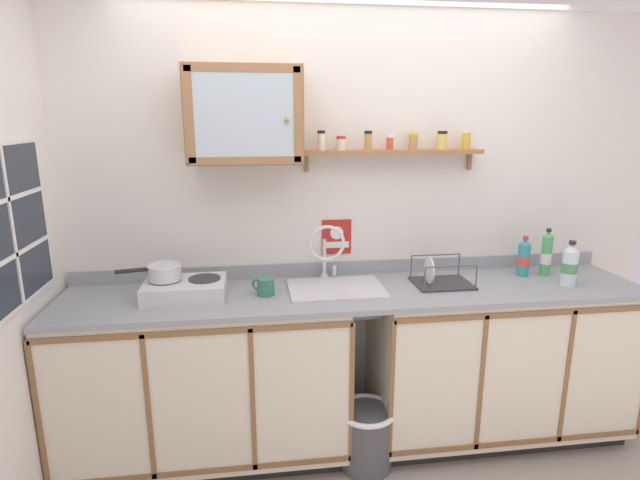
{
  "coord_description": "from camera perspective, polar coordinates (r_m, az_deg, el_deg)",
  "views": [
    {
      "loc": [
        -0.56,
        -2.28,
        1.88
      ],
      "look_at": [
        -0.19,
        0.4,
        1.22
      ],
      "focal_mm": 28.15,
      "sensor_mm": 36.0,
      "label": 1
    }
  ],
  "objects": [
    {
      "name": "sink",
      "position": [
        2.79,
        1.64,
        -5.57
      ],
      "size": [
        0.52,
        0.42,
        0.46
      ],
      "color": "silver",
      "rests_on": "countertop"
    },
    {
      "name": "countertop",
      "position": [
        2.78,
        4.29,
        -5.93
      ],
      "size": [
        3.19,
        0.62,
        0.03
      ],
      "primitive_type": "cube",
      "color": "gray",
      "rests_on": "lower_cabinet_run"
    },
    {
      "name": "bottle_detergent_teal_1",
      "position": [
        3.22,
        22.15,
        -1.91
      ],
      "size": [
        0.07,
        0.07,
        0.24
      ],
      "color": "teal",
      "rests_on": "countertop"
    },
    {
      "name": "back_wall",
      "position": [
        2.99,
        3.13,
        2.16
      ],
      "size": [
        3.83,
        0.07,
        2.55
      ],
      "color": "silver",
      "rests_on": "ground"
    },
    {
      "name": "dish_rack",
      "position": [
        2.92,
        13.5,
        -4.48
      ],
      "size": [
        0.32,
        0.26,
        0.16
      ],
      "color": "#333338",
      "rests_on": "countertop"
    },
    {
      "name": "lower_cabinet_run",
      "position": [
        2.94,
        -12.76,
        -15.36
      ],
      "size": [
        1.53,
        0.6,
        0.93
      ],
      "color": "black",
      "rests_on": "ground"
    },
    {
      "name": "floor",
      "position": [
        3.01,
        5.16,
        -25.06
      ],
      "size": [
        6.23,
        6.23,
        0.0
      ],
      "primitive_type": "plane",
      "color": "#9E9384",
      "rests_on": "ground"
    },
    {
      "name": "saucepan",
      "position": [
        2.75,
        -17.34,
        -3.44
      ],
      "size": [
        0.33,
        0.17,
        0.08
      ],
      "color": "silver",
      "rests_on": "hot_plate_stove"
    },
    {
      "name": "window",
      "position": [
        2.56,
        -31.88,
        1.22
      ],
      "size": [
        0.03,
        0.76,
        0.74
      ],
      "color": "#262D38"
    },
    {
      "name": "warning_sign",
      "position": [
        2.97,
        1.9,
        0.32
      ],
      "size": [
        0.17,
        0.01,
        0.21
      ],
      "color": "#B2261E"
    },
    {
      "name": "mug",
      "position": [
        2.69,
        -6.23,
        -5.28
      ],
      "size": [
        0.12,
        0.09,
        0.09
      ],
      "color": "#337259",
      "rests_on": "countertop"
    },
    {
      "name": "wall_cabinet",
      "position": [
        2.7,
        -8.58,
        13.84
      ],
      "size": [
        0.59,
        0.32,
        0.49
      ],
      "color": "#996B42"
    },
    {
      "name": "lower_cabinet_run_right",
      "position": [
        3.25,
        19.5,
        -12.84
      ],
      "size": [
        1.49,
        0.6,
        0.93
      ],
      "color": "black",
      "rests_on": "ground"
    },
    {
      "name": "bottle_water_clear_2",
      "position": [
        3.13,
        26.52,
        -2.6
      ],
      "size": [
        0.09,
        0.09,
        0.26
      ],
      "color": "silver",
      "rests_on": "countertop"
    },
    {
      "name": "spice_shelf",
      "position": [
        2.9,
        8.46,
        10.21
      ],
      "size": [
        1.03,
        0.14,
        0.23
      ],
      "color": "#996B42"
    },
    {
      "name": "bottle_soda_green_0",
      "position": [
        3.28,
        24.33,
        -1.49
      ],
      "size": [
        0.06,
        0.06,
        0.28
      ],
      "color": "#4CB266",
      "rests_on": "countertop"
    },
    {
      "name": "trash_bin",
      "position": [
        2.96,
        5.27,
        -21.27
      ],
      "size": [
        0.32,
        0.32,
        0.36
      ],
      "color": "#4C4C51",
      "rests_on": "ground"
    },
    {
      "name": "hot_plate_stove",
      "position": [
        2.74,
        -15.09,
        -5.36
      ],
      "size": [
        0.42,
        0.3,
        0.09
      ],
      "color": "silver",
      "rests_on": "countertop"
    },
    {
      "name": "backsplash",
      "position": [
        3.03,
        3.18,
        -3.16
      ],
      "size": [
        3.19,
        0.02,
        0.08
      ],
      "primitive_type": "cube",
      "color": "gray",
      "rests_on": "countertop"
    }
  ]
}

